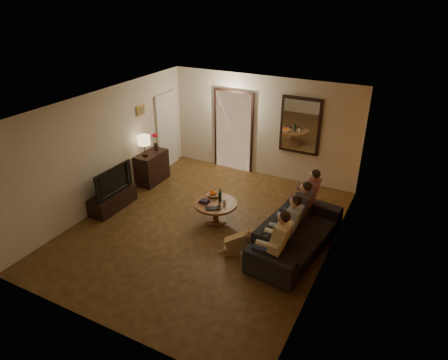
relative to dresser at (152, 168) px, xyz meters
The scene contains 33 objects.
floor 2.61m from the dresser, 29.43° to the right, with size 5.00×6.00×0.01m, color #3C2710.
ceiling 3.40m from the dresser, 29.43° to the right, with size 5.00×6.00×0.01m, color white.
back_wall 2.98m from the dresser, 37.57° to the left, with size 5.00×0.02×2.60m, color beige.
front_wall 4.91m from the dresser, 62.21° to the right, with size 5.00×0.02×2.60m, color beige.
left_wall 1.58m from the dresser, 101.14° to the right, with size 0.02×6.00×2.60m, color beige.
right_wall 5.00m from the dresser, 14.96° to the right, with size 0.02×6.00×2.60m, color beige.
orange_accent 4.99m from the dresser, 14.99° to the right, with size 0.01×6.00×2.60m, color orange.
kitchen_doorway 2.34m from the dresser, 49.71° to the left, with size 1.00×0.06×2.10m, color #FFE0A5.
door_trim 2.33m from the dresser, 49.55° to the left, with size 1.12×0.04×2.22m, color black.
fridge_glimpse 2.47m from the dresser, 45.26° to the left, with size 0.45×0.03×1.70m, color silver.
mirror_frame 3.83m from the dresser, 27.48° to the left, with size 1.00×0.05×1.40m, color black.
mirror_glass 3.81m from the dresser, 27.06° to the left, with size 0.86×0.02×1.26m, color white.
white_door 1.22m from the dresser, 101.52° to the left, with size 0.06×0.85×2.04m, color white.
framed_art 1.47m from the dresser, behind, with size 0.03×0.28×0.24m, color #B28C33.
art_canvas 1.47m from the dresser, behind, with size 0.01×0.22×0.18m, color brown.
dresser is the anchor object (origin of this frame).
table_lamp 0.70m from the dresser, 90.00° to the right, with size 0.30×0.30×0.54m, color beige, non-canonical shape.
flower_vase 0.65m from the dresser, 90.00° to the left, with size 0.14×0.14×0.44m, color red, non-canonical shape.
tv_stand 1.51m from the dresser, 90.00° to the right, with size 0.45×1.16×0.39m, color black.
tv 1.53m from the dresser, 90.00° to the right, with size 0.14×1.09×0.63m, color black.
sofa 4.30m from the dresser, 14.67° to the right, with size 0.95×2.42×0.71m, color black.
person_a 4.53m from the dresser, 26.09° to the right, with size 0.60×0.40×1.20m, color tan, non-canonical shape.
person_b 4.30m from the dresser, 18.88° to the right, with size 0.60×0.40×1.20m, color tan, non-canonical shape.
person_c 4.15m from the dresser, 11.00° to the right, with size 0.60×0.40×1.20m, color tan, non-canonical shape.
person_d 4.07m from the dresser, ahead, with size 0.60×0.40×1.20m, color tan, non-canonical shape.
dog 3.70m from the dresser, 28.52° to the right, with size 0.56×0.24×0.56m, color #A4764B, non-canonical shape.
coffee_table 2.52m from the dresser, 21.73° to the right, with size 0.91×0.91×0.45m, color brown.
bowl 2.27m from the dresser, 18.25° to the right, with size 0.26×0.26×0.06m, color white.
oranges 2.27m from the dresser, 18.25° to the right, with size 0.20×0.20×0.08m, color #D85B12, non-canonical shape.
wine_bottle 2.53m from the dresser, 19.20° to the right, with size 0.07×0.07×0.31m, color black, non-canonical shape.
wine_glass 2.66m from the dresser, 19.30° to the right, with size 0.06×0.06×0.10m, color silver.
book_stack 2.35m from the dresser, 25.98° to the right, with size 0.20×0.15×0.07m, color black, non-canonical shape.
laptop 2.72m from the dresser, 26.44° to the right, with size 0.33×0.21×0.03m, color black.
Camera 1 is at (3.58, -6.05, 4.60)m, focal length 32.00 mm.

